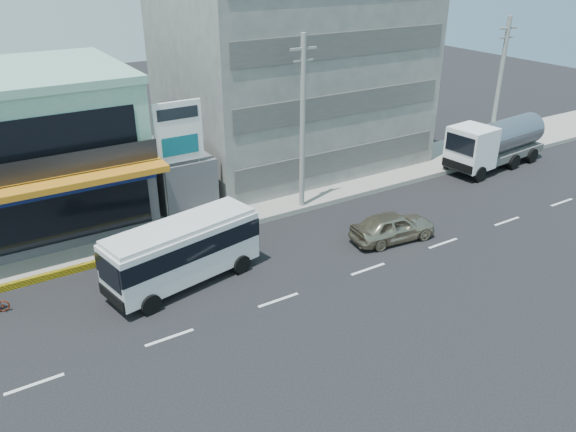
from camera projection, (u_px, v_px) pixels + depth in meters
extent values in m
plane|color=black|center=(278.00, 300.00, 24.47)|extent=(120.00, 120.00, 0.00)
cube|color=gray|center=(269.00, 199.00, 34.08)|extent=(70.00, 5.00, 0.30)
cube|color=#45454A|center=(21.00, 190.00, 30.58)|extent=(12.00, 10.00, 4.00)
cube|color=#89C3A2|center=(5.00, 118.00, 28.87)|extent=(12.00, 10.00, 4.00)
cube|color=#C07216|center=(32.00, 188.00, 25.20)|extent=(12.40, 1.80, 0.30)
cube|color=navy|center=(31.00, 194.00, 26.01)|extent=(12.00, 0.12, 0.80)
cube|color=black|center=(37.00, 222.00, 26.68)|extent=(11.00, 0.06, 2.60)
cube|color=gray|center=(291.00, 62.00, 37.75)|extent=(16.00, 12.00, 14.00)
cube|color=#45454A|center=(174.00, 177.00, 32.95)|extent=(3.00, 6.00, 3.50)
cylinder|color=slate|center=(177.00, 152.00, 31.40)|extent=(1.50, 1.50, 0.15)
cylinder|color=gray|center=(164.00, 173.00, 29.44)|extent=(0.16, 0.16, 6.50)
cylinder|color=gray|center=(199.00, 166.00, 30.39)|extent=(0.16, 0.16, 6.50)
cube|color=white|center=(179.00, 132.00, 29.03)|extent=(2.60, 0.18, 3.20)
cylinder|color=#999993|center=(303.00, 127.00, 30.86)|extent=(0.30, 0.30, 10.00)
cube|color=#999993|center=(303.00, 49.00, 29.06)|extent=(1.60, 0.12, 0.12)
cube|color=#999993|center=(303.00, 60.00, 29.32)|extent=(1.20, 0.10, 0.10)
cylinder|color=#999993|center=(498.00, 92.00, 38.45)|extent=(0.30, 0.30, 10.00)
cube|color=#999993|center=(508.00, 28.00, 36.65)|extent=(1.60, 0.12, 0.12)
cube|color=#999993|center=(507.00, 38.00, 36.91)|extent=(1.20, 0.10, 0.10)
cube|color=silver|center=(183.00, 251.00, 25.13)|extent=(7.36, 3.57, 2.32)
cube|color=black|center=(182.00, 242.00, 24.93)|extent=(7.42, 3.63, 0.86)
cube|color=silver|center=(180.00, 226.00, 24.59)|extent=(7.12, 3.33, 0.20)
cylinder|color=black|center=(151.00, 304.00, 23.40)|extent=(0.95, 0.46, 0.91)
cylinder|color=black|center=(125.00, 283.00, 24.86)|extent=(0.95, 0.46, 0.91)
cylinder|color=black|center=(241.00, 264.00, 26.38)|extent=(0.95, 0.46, 0.91)
cylinder|color=black|center=(213.00, 248.00, 27.85)|extent=(0.95, 0.46, 0.91)
imported|color=tan|center=(393.00, 226.00, 29.25)|extent=(4.77, 2.36, 1.56)
cube|color=white|center=(471.00, 147.00, 37.28)|extent=(2.75, 2.75, 2.74)
cube|color=#595956|center=(495.00, 154.00, 39.35)|extent=(8.59, 3.08, 0.53)
cylinder|color=gray|center=(507.00, 134.00, 39.38)|extent=(6.07, 2.74, 2.21)
cylinder|color=black|center=(480.00, 174.00, 36.79)|extent=(1.08, 0.41, 1.05)
cylinder|color=black|center=(450.00, 164.00, 38.54)|extent=(1.08, 0.41, 1.05)
cylinder|color=black|center=(514.00, 162.00, 38.90)|extent=(1.08, 0.41, 1.05)
cylinder|color=black|center=(484.00, 153.00, 40.65)|extent=(1.08, 0.41, 1.05)
cylinder|color=black|center=(532.00, 156.00, 40.10)|extent=(1.08, 0.41, 1.05)
cylinder|color=black|center=(502.00, 147.00, 41.85)|extent=(1.08, 0.41, 1.05)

